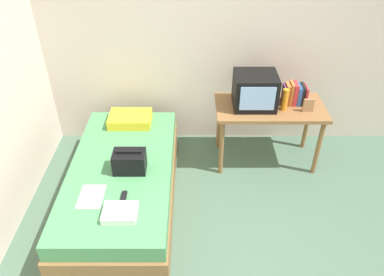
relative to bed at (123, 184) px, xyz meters
The scene contains 13 objects.
ground_plane 1.29m from the bed, 39.31° to the right, with size 8.00×8.00×0.00m, color #4C6B56.
wall_back 1.88m from the bed, 50.70° to the left, with size 5.20×0.10×2.60m, color beige.
bed is the anchor object (origin of this frame).
desk 1.72m from the bed, 24.22° to the left, with size 1.16×0.60×0.72m.
tv 1.65m from the bed, 27.40° to the left, with size 0.44×0.39×0.36m.
water_bottle 1.86m from the bed, 20.39° to the left, with size 0.06×0.06×0.24m, color orange.
book_row 2.02m from the bed, 22.76° to the left, with size 0.24×0.17×0.24m.
picture_frame 2.05m from the bed, 16.88° to the left, with size 0.11×0.02×0.15m, color #9E754C.
pillow 0.80m from the bed, 90.16° to the left, with size 0.46×0.33×0.11m, color yellow.
handbag 0.36m from the bed, 31.37° to the right, with size 0.30×0.20×0.23m.
magazine 0.52m from the bed, 113.81° to the right, with size 0.21×0.29×0.01m, color white.
remote_dark 0.52m from the bed, 77.79° to the right, with size 0.04×0.16×0.02m, color black.
folded_towel 0.70m from the bed, 81.29° to the right, with size 0.28×0.22×0.06m, color white.
Camera 1 is at (-0.30, -1.96, 2.77)m, focal length 35.08 mm.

